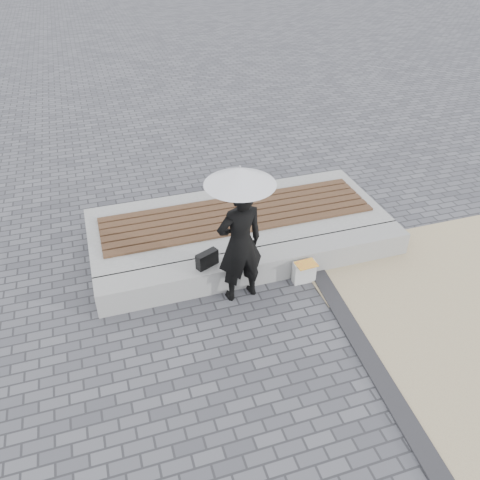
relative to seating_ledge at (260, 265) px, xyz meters
name	(u,v)px	position (x,y,z in m)	size (l,w,h in m)	color
ground	(301,348)	(0.00, -1.60, -0.20)	(80.00, 80.00, 0.00)	#515156
edging_band	(371,361)	(0.75, -2.10, -0.18)	(0.25, 5.20, 0.04)	#29292B
seating_ledge	(260,265)	(0.00, 0.00, 0.00)	(5.00, 0.45, 0.40)	gray
timber_platform	(237,225)	(0.00, 1.20, 0.00)	(5.00, 2.00, 0.40)	#9D9E99
timber_decking	(237,214)	(0.00, 1.20, 0.22)	(4.60, 1.20, 0.04)	brown
woman	(240,244)	(-0.44, -0.34, 0.74)	(0.68, 0.45, 1.88)	black
parasol	(240,176)	(-0.44, -0.34, 1.79)	(0.95, 0.95, 1.21)	#A1A1A5
handbag	(207,259)	(-0.85, -0.02, 0.32)	(0.35, 0.12, 0.24)	black
canvas_tote	(304,272)	(0.59, -0.34, -0.02)	(0.34, 0.14, 0.36)	#B9BAB5
magazine	(306,264)	(0.59, -0.39, 0.17)	(0.31, 0.23, 0.01)	red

